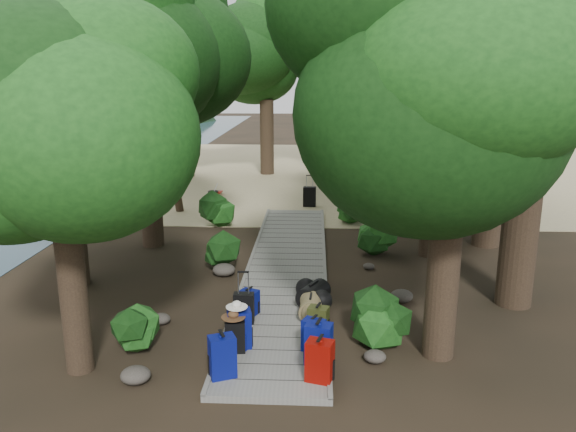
# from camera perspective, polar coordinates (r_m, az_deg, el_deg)

# --- Properties ---
(ground) EXTENTS (120.00, 120.00, 0.00)m
(ground) POSITION_cam_1_polar(r_m,az_deg,el_deg) (13.38, -0.35, -6.95)
(ground) COLOR #302418
(ground) RESTS_ON ground
(sand_beach) EXTENTS (40.00, 22.00, 0.02)m
(sand_beach) POSITION_cam_1_polar(r_m,az_deg,el_deg) (28.88, 1.39, 4.58)
(sand_beach) COLOR tan
(sand_beach) RESTS_ON ground
(boardwalk) EXTENTS (2.00, 12.00, 0.12)m
(boardwalk) POSITION_cam_1_polar(r_m,az_deg,el_deg) (14.30, -0.13, -5.29)
(boardwalk) COLOR slate
(boardwalk) RESTS_ON ground
(backpack_left_a) EXTENTS (0.49, 0.43, 0.77)m
(backpack_left_a) POSITION_cam_1_polar(r_m,az_deg,el_deg) (9.24, -6.70, -13.79)
(backpack_left_a) COLOR navy
(backpack_left_a) RESTS_ON boardwalk
(backpack_left_b) EXTENTS (0.38, 0.29, 0.64)m
(backpack_left_b) POSITION_cam_1_polar(r_m,az_deg,el_deg) (10.01, -5.40, -11.88)
(backpack_left_b) COLOR black
(backpack_left_b) RESTS_ON boardwalk
(backpack_left_c) EXTENTS (0.47, 0.38, 0.77)m
(backpack_left_c) POSITION_cam_1_polar(r_m,az_deg,el_deg) (10.12, -4.98, -11.14)
(backpack_left_c) COLOR navy
(backpack_left_c) RESTS_ON boardwalk
(backpack_left_d) EXTENTS (0.43, 0.38, 0.55)m
(backpack_left_d) POSITION_cam_1_polar(r_m,az_deg,el_deg) (11.48, -3.94, -8.56)
(backpack_left_d) COLOR navy
(backpack_left_d) RESTS_ON boardwalk
(backpack_right_a) EXTENTS (0.48, 0.40, 0.74)m
(backpack_right_a) POSITION_cam_1_polar(r_m,az_deg,el_deg) (9.10, 3.25, -14.27)
(backpack_right_a) COLOR #7B0105
(backpack_right_a) RESTS_ON boardwalk
(backpack_right_b) EXTENTS (0.49, 0.40, 0.78)m
(backpack_right_b) POSITION_cam_1_polar(r_m,az_deg,el_deg) (9.57, 3.13, -12.63)
(backpack_right_b) COLOR navy
(backpack_right_b) RESTS_ON boardwalk
(backpack_right_c) EXTENTS (0.45, 0.39, 0.64)m
(backpack_right_c) POSITION_cam_1_polar(r_m,az_deg,el_deg) (10.00, 2.62, -11.84)
(backpack_right_c) COLOR navy
(backpack_right_c) RESTS_ON boardwalk
(backpack_right_d) EXTENTS (0.43, 0.36, 0.57)m
(backpack_right_d) POSITION_cam_1_polar(r_m,az_deg,el_deg) (10.66, 3.09, -10.35)
(backpack_right_d) COLOR #3A3B16
(backpack_right_d) RESTS_ON boardwalk
(duffel_right_khaki) EXTENTS (0.47, 0.67, 0.43)m
(duffel_right_khaki) POSITION_cam_1_polar(r_m,az_deg,el_deg) (11.30, 2.32, -9.23)
(duffel_right_khaki) COLOR olive
(duffel_right_khaki) RESTS_ON boardwalk
(duffel_right_black) EXTENTS (0.75, 0.87, 0.47)m
(duffel_right_black) POSITION_cam_1_polar(r_m,az_deg,el_deg) (11.88, 2.60, -7.94)
(duffel_right_black) COLOR black
(duffel_right_black) RESTS_ON boardwalk
(suitcase_on_boardwalk) EXTENTS (0.39, 0.22, 0.61)m
(suitcase_on_boardwalk) POSITION_cam_1_polar(r_m,az_deg,el_deg) (11.07, -4.50, -9.30)
(suitcase_on_boardwalk) COLOR black
(suitcase_on_boardwalk) RESTS_ON boardwalk
(lone_suitcase_on_sand) EXTENTS (0.49, 0.30, 0.74)m
(lone_suitcase_on_sand) POSITION_cam_1_polar(r_m,az_deg,el_deg) (21.00, 2.20, 1.97)
(lone_suitcase_on_sand) COLOR black
(lone_suitcase_on_sand) RESTS_ON sand_beach
(hat_brown) EXTENTS (0.42, 0.42, 0.13)m
(hat_brown) POSITION_cam_1_polar(r_m,az_deg,el_deg) (9.85, -5.58, -9.87)
(hat_brown) COLOR #51351E
(hat_brown) RESTS_ON backpack_left_b
(hat_white) EXTENTS (0.38, 0.38, 0.13)m
(hat_white) POSITION_cam_1_polar(r_m,az_deg,el_deg) (9.91, -5.24, -8.86)
(hat_white) COLOR silver
(hat_white) RESTS_ON backpack_left_c
(kayak) EXTENTS (1.67, 3.10, 0.31)m
(kayak) POSITION_cam_1_polar(r_m,az_deg,el_deg) (22.89, -7.61, 2.33)
(kayak) COLOR #B21E0F
(kayak) RESTS_ON sand_beach
(sun_lounger) EXTENTS (1.20, 2.01, 0.62)m
(sun_lounger) POSITION_cam_1_polar(r_m,az_deg,el_deg) (22.84, 9.06, 2.65)
(sun_lounger) COLOR silver
(sun_lounger) RESTS_ON sand_beach
(tree_right_a) EXTENTS (4.75, 4.75, 7.91)m
(tree_right_a) POSITION_cam_1_polar(r_m,az_deg,el_deg) (9.46, 16.44, 8.34)
(tree_right_a) COLOR black
(tree_right_a) RESTS_ON ground
(tree_right_b) EXTENTS (6.05, 6.05, 10.80)m
(tree_right_b) POSITION_cam_1_polar(r_m,az_deg,el_deg) (12.34, 24.19, 15.65)
(tree_right_b) COLOR black
(tree_right_b) RESTS_ON ground
(tree_right_c) EXTENTS (4.75, 4.75, 8.22)m
(tree_right_c) POSITION_cam_1_polar(r_m,az_deg,el_deg) (15.23, 15.02, 11.02)
(tree_right_c) COLOR black
(tree_right_c) RESTS_ON ground
(tree_right_d) EXTENTS (6.12, 6.12, 11.22)m
(tree_right_d) POSITION_cam_1_polar(r_m,az_deg,el_deg) (16.70, 20.99, 15.99)
(tree_right_d) COLOR black
(tree_right_d) RESTS_ON ground
(tree_right_e) EXTENTS (4.59, 4.59, 8.27)m
(tree_right_e) POSITION_cam_1_polar(r_m,az_deg,el_deg) (19.36, 13.01, 11.78)
(tree_right_e) COLOR black
(tree_right_e) RESTS_ON ground
(tree_right_f) EXTENTS (6.03, 6.03, 10.77)m
(tree_right_f) POSITION_cam_1_polar(r_m,az_deg,el_deg) (23.07, 16.94, 14.98)
(tree_right_f) COLOR black
(tree_right_f) RESTS_ON ground
(tree_left_a) EXTENTS (3.87, 3.87, 6.44)m
(tree_left_a) POSITION_cam_1_polar(r_m,az_deg,el_deg) (9.36, -21.96, 3.28)
(tree_left_a) COLOR black
(tree_left_a) RESTS_ON ground
(tree_left_b) EXTENTS (5.50, 5.50, 9.90)m
(tree_left_b) POSITION_cam_1_polar(r_m,az_deg,el_deg) (13.50, -22.65, 13.65)
(tree_left_b) COLOR black
(tree_left_b) RESTS_ON ground
(tree_left_c) EXTENTS (5.07, 5.07, 8.82)m
(tree_left_c) POSITION_cam_1_polar(r_m,az_deg,el_deg) (16.13, -14.41, 12.28)
(tree_left_c) COLOR black
(tree_left_c) RESTS_ON ground
(tree_back_a) EXTENTS (5.56, 5.56, 9.62)m
(tree_back_a) POSITION_cam_1_polar(r_m,az_deg,el_deg) (27.69, -2.21, 14.14)
(tree_back_a) COLOR black
(tree_back_a) RESTS_ON ground
(tree_back_b) EXTENTS (5.86, 5.86, 10.46)m
(tree_back_b) POSITION_cam_1_polar(r_m,az_deg,el_deg) (28.24, 6.15, 14.92)
(tree_back_b) COLOR black
(tree_back_b) RESTS_ON ground
(tree_back_c) EXTENTS (4.80, 4.80, 8.65)m
(tree_back_c) POSITION_cam_1_polar(r_m,az_deg,el_deg) (28.61, 11.16, 12.92)
(tree_back_c) COLOR black
(tree_back_c) RESTS_ON ground
(tree_back_d) EXTENTS (5.40, 5.40, 9.00)m
(tree_back_d) POSITION_cam_1_polar(r_m,az_deg,el_deg) (27.40, -10.53, 13.27)
(tree_back_d) COLOR black
(tree_back_d) RESTS_ON ground
(palm_right_a) EXTENTS (4.50, 4.50, 7.68)m
(palm_right_a) POSITION_cam_1_polar(r_m,az_deg,el_deg) (18.01, 10.57, 10.81)
(palm_right_a) COLOR #174012
(palm_right_a) RESTS_ON ground
(palm_right_b) EXTENTS (4.27, 4.27, 8.25)m
(palm_right_b) POSITION_cam_1_polar(r_m,az_deg,el_deg) (24.21, 12.80, 12.18)
(palm_right_b) COLOR #174012
(palm_right_b) RESTS_ON ground
(palm_right_c) EXTENTS (4.60, 4.60, 7.32)m
(palm_right_c) POSITION_cam_1_polar(r_m,az_deg,el_deg) (25.49, 6.56, 11.47)
(palm_right_c) COLOR #174012
(palm_right_c) RESTS_ON ground
(palm_left_a) EXTENTS (3.91, 3.91, 6.21)m
(palm_left_a) POSITION_cam_1_polar(r_m,az_deg,el_deg) (20.24, -11.98, 9.01)
(palm_left_a) COLOR #174012
(palm_left_a) RESTS_ON ground
(rock_left_a) EXTENTS (0.49, 0.44, 0.27)m
(rock_left_a) POSITION_cam_1_polar(r_m,az_deg,el_deg) (9.68, -15.23, -15.33)
(rock_left_a) COLOR #4C473F
(rock_left_a) RESTS_ON ground
(rock_left_b) EXTENTS (0.39, 0.35, 0.21)m
(rock_left_b) POSITION_cam_1_polar(r_m,az_deg,el_deg) (11.62, -12.81, -10.16)
(rock_left_b) COLOR #4C473F
(rock_left_b) RESTS_ON ground
(rock_left_c) EXTENTS (0.56, 0.50, 0.31)m
(rock_left_c) POSITION_cam_1_polar(r_m,az_deg,el_deg) (13.97, -6.53, -5.45)
(rock_left_c) COLOR #4C473F
(rock_left_c) RESTS_ON ground
(rock_left_d) EXTENTS (0.26, 0.23, 0.14)m
(rock_left_d) POSITION_cam_1_polar(r_m,az_deg,el_deg) (16.61, -6.24, -2.54)
(rock_left_d) COLOR #4C473F
(rock_left_d) RESTS_ON ground
(rock_right_a) EXTENTS (0.39, 0.35, 0.21)m
(rock_right_a) POSITION_cam_1_polar(r_m,az_deg,el_deg) (10.08, 8.82, -13.92)
(rock_right_a) COLOR #4C473F
(rock_right_a) RESTS_ON ground
(rock_right_b) EXTENTS (0.49, 0.44, 0.27)m
(rock_right_b) POSITION_cam_1_polar(r_m,az_deg,el_deg) (12.61, 11.49, -7.95)
(rock_right_b) COLOR #4C473F
(rock_right_b) RESTS_ON ground
(rock_right_c) EXTENTS (0.29, 0.26, 0.16)m
(rock_right_c) POSITION_cam_1_polar(r_m,az_deg,el_deg) (14.50, 8.20, -5.07)
(rock_right_c) COLOR #4C473F
(rock_right_c) RESTS_ON ground
(shrub_left_a) EXTENTS (0.97, 0.97, 0.88)m
(shrub_left_a) POSITION_cam_1_polar(r_m,az_deg,el_deg) (10.59, -16.11, -10.88)
(shrub_left_a) COLOR #154414
(shrub_left_a) RESTS_ON ground
(shrub_left_b) EXTENTS (1.03, 1.03, 0.93)m
(shrub_left_b) POSITION_cam_1_polar(r_m,az_deg,el_deg) (14.43, -6.74, -3.51)
(shrub_left_b) COLOR #154414
(shrub_left_b) RESTS_ON ground
(shrub_left_c) EXTENTS (1.30, 1.30, 1.17)m
(shrub_left_c) POSITION_cam_1_polar(r_m,az_deg,el_deg) (18.24, -7.35, 0.62)
(shrub_left_c) COLOR #154414
(shrub_left_c) RESTS_ON ground
(shrub_right_a) EXTENTS (1.07, 1.07, 0.96)m
(shrub_right_a) POSITION_cam_1_polar(r_m,az_deg,el_deg) (10.65, 9.46, -10.10)
(shrub_right_a) COLOR #154414
(shrub_right_a) RESTS_ON ground
(shrub_right_b) EXTENTS (1.19, 1.19, 1.07)m
(shrub_right_b) POSITION_cam_1_polar(r_m,az_deg,el_deg) (15.48, 9.34, -2.10)
(shrub_right_b) COLOR #154414
(shrub_right_b) RESTS_ON ground
(shrub_right_c) EXTENTS (0.91, 0.91, 0.82)m
(shrub_right_c) POSITION_cam_1_polar(r_m,az_deg,el_deg) (18.61, 5.93, 0.38)
(shrub_right_c) COLOR #154414
(shrub_right_c) RESTS_ON ground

